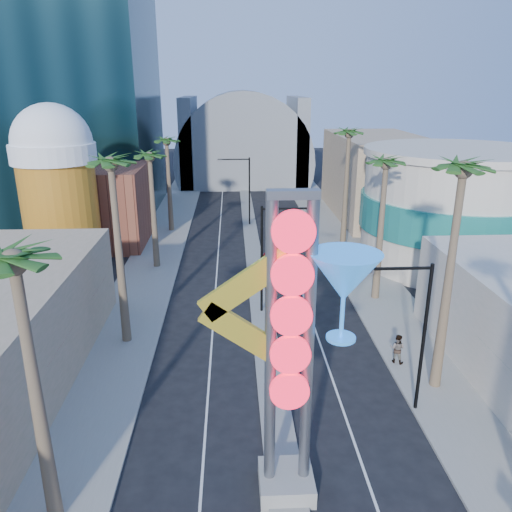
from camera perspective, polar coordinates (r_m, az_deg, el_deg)
The scene contains 22 objects.
sidewalk_west at distance 51.31m, azimuth -11.03°, elevation 0.73°, with size 5.00×100.00×0.15m, color gray.
sidewalk_east at distance 52.05m, azimuth 10.14°, elevation 1.05°, with size 5.00×100.00×0.15m, color gray.
median at distance 53.66m, azimuth -0.50°, elevation 1.90°, with size 1.60×84.00×0.15m, color gray.
hotel_tower at distance 68.85m, azimuth -21.84°, elevation 25.42°, with size 20.00×20.00×50.00m, color black.
brick_filler_west at distance 54.42m, azimuth -17.68°, elevation 5.52°, with size 10.00×10.00×8.00m, color brown.
filler_east at distance 64.76m, azimuth 13.58°, elevation 8.83°, with size 10.00×20.00×10.00m, color tan.
beer_mug at distance 46.46m, azimuth -21.75°, elevation 7.74°, with size 7.00×7.00×14.50m.
turquoise_building at distance 48.83m, azimuth 21.59°, elevation 5.12°, with size 16.60×16.60×10.60m.
canopy at distance 86.05m, azimuth -1.45°, elevation 11.29°, with size 22.00×16.00×22.00m.
neon_sign at distance 18.54m, azimuth 6.43°, elevation -8.55°, with size 6.53×2.60×12.55m.
streetlight_0 at distance 35.11m, azimuth 1.56°, elevation 0.78°, with size 3.79×0.25×8.00m.
streetlight_1 at distance 58.31m, azimuth -1.30°, elevation 8.15°, with size 3.79×0.25×8.00m.
streetlight_2 at distance 25.48m, azimuth 17.77°, elevation -7.59°, with size 3.45×0.25×8.00m.
palm_0 at distance 17.78m, azimuth -25.70°, elevation -2.40°, with size 2.40×2.40×11.70m.
palm_1 at distance 30.48m, azimuth -16.16°, elevation 8.78°, with size 2.40×2.40×12.70m.
palm_2 at distance 44.27m, azimuth -12.02°, elevation 10.32°, with size 2.40×2.40×11.20m.
palm_3 at distance 56.05m, azimuth -10.15°, elevation 12.19°, with size 2.40×2.40×11.20m.
palm_5 at distance 26.14m, azimuth 22.42°, elevation 7.49°, with size 2.40×2.40×13.20m.
palm_6 at distance 37.41m, azimuth 14.59°, elevation 9.30°, with size 2.40×2.40×11.70m.
palm_7 at distance 48.78m, azimuth 10.55°, elevation 12.78°, with size 2.40×2.40×12.70m.
red_pickup at distance 44.06m, azimuth 2.35°, elevation -1.00°, with size 2.63×5.70×1.59m, color #A50C16.
pedestrian_b at distance 31.17m, azimuth 15.83°, elevation -10.14°, with size 0.87×0.68×1.80m, color gray.
Camera 1 is at (-2.03, -13.25, 15.84)m, focal length 35.00 mm.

